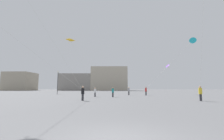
% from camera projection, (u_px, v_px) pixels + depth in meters
% --- Properties ---
extents(person_in_white, '(0.36, 0.36, 1.64)m').
position_uv_depth(person_in_white, '(95.00, 92.00, 27.41)').
color(person_in_white, '#2D2D33').
rests_on(person_in_white, ground_plane).
extents(person_in_red, '(0.40, 0.40, 1.82)m').
position_uv_depth(person_in_red, '(146.00, 91.00, 32.49)').
color(person_in_red, '#2D2D33').
rests_on(person_in_red, ground_plane).
extents(person_in_black, '(0.40, 0.40, 1.84)m').
position_uv_depth(person_in_black, '(83.00, 93.00, 19.32)').
color(person_in_black, '#2D2D33').
rests_on(person_in_black, ground_plane).
extents(person_in_grey, '(0.38, 0.38, 1.75)m').
position_uv_depth(person_in_grey, '(129.00, 91.00, 33.53)').
color(person_in_grey, '#2D2D33').
rests_on(person_in_grey, ground_plane).
extents(person_in_teal, '(0.38, 0.38, 1.73)m').
position_uv_depth(person_in_teal, '(113.00, 92.00, 26.58)').
color(person_in_teal, '#2D2D33').
rests_on(person_in_teal, ground_plane).
extents(person_in_yellow, '(0.40, 0.40, 1.86)m').
position_uv_depth(person_in_yellow, '(200.00, 93.00, 18.81)').
color(person_in_yellow, '#2D2D33').
rests_on(person_in_yellow, ground_plane).
extents(kite_violet_delta, '(7.93, 7.68, 6.44)m').
position_uv_depth(kite_violet_delta, '(167.00, 66.00, 40.05)').
color(kite_violet_delta, purple).
extents(kite_amber_delta, '(7.63, 7.82, 11.93)m').
position_uv_depth(kite_amber_delta, '(71.00, 40.00, 35.58)').
color(kite_amber_delta, yellow).
extents(kite_cyan_diamond, '(9.49, 4.48, 10.18)m').
position_uv_depth(kite_cyan_diamond, '(192.00, 41.00, 30.04)').
color(kite_cyan_diamond, '#1EB2C6').
extents(building_left_hall, '(15.14, 15.00, 10.78)m').
position_uv_depth(building_left_hall, '(21.00, 81.00, 92.60)').
color(building_left_hall, '#A39984').
rests_on(building_left_hall, ground_plane).
extents(building_centre_hall, '(22.33, 10.69, 9.71)m').
position_uv_depth(building_centre_hall, '(79.00, 82.00, 90.80)').
color(building_centre_hall, gray).
rests_on(building_centre_hall, ground_plane).
extents(building_right_hall, '(21.01, 9.95, 13.69)m').
position_uv_depth(building_right_hall, '(109.00, 79.00, 90.11)').
color(building_right_hall, '#B2A893').
rests_on(building_right_hall, ground_plane).
extents(lamppost_east, '(0.36, 0.36, 5.77)m').
position_uv_depth(lamppost_east, '(58.00, 79.00, 38.02)').
color(lamppost_east, '#2D2D30').
rests_on(lamppost_east, ground_plane).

